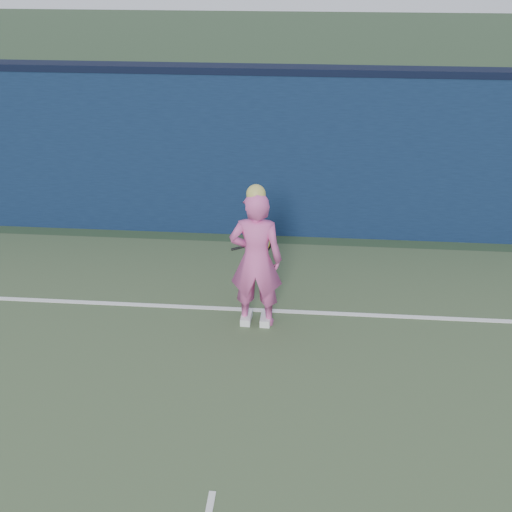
{
  "coord_description": "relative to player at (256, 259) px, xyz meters",
  "views": [
    {
      "loc": [
        0.72,
        -2.97,
        4.29
      ],
      "look_at": [
        0.14,
        3.74,
        0.91
      ],
      "focal_mm": 45.0,
      "sensor_mm": 36.0,
      "label": 1
    }
  ],
  "objects": [
    {
      "name": "backstop_wall",
      "position": [
        -0.14,
        2.76,
        0.38
      ],
      "size": [
        24.0,
        0.4,
        2.5
      ],
      "primitive_type": "cube",
      "color": "#0C1B37",
      "rests_on": "ground"
    },
    {
      "name": "racket",
      "position": [
        -0.0,
        0.45,
        -0.01
      ],
      "size": [
        0.52,
        0.13,
        0.28
      ],
      "rotation": [
        0.0,
        0.0,
        -0.05
      ],
      "color": "black",
      "rests_on": "ground"
    },
    {
      "name": "player",
      "position": [
        0.0,
        0.0,
        0.0
      ],
      "size": [
        0.64,
        0.43,
        1.8
      ],
      "rotation": [
        0.0,
        0.0,
        3.11
      ],
      "color": "#DE56A2",
      "rests_on": "ground"
    },
    {
      "name": "wall_cap",
      "position": [
        -0.14,
        2.76,
        1.68
      ],
      "size": [
        24.0,
        0.42,
        0.1
      ],
      "primitive_type": "cube",
      "color": "black",
      "rests_on": "backstop_wall"
    }
  ]
}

